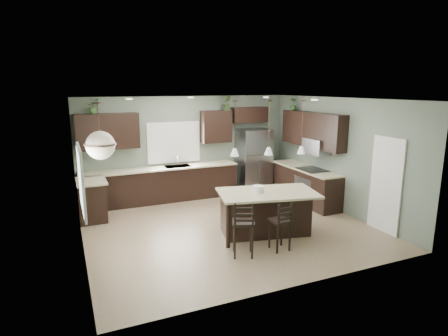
% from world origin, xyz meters
% --- Properties ---
extents(ground, '(6.00, 6.00, 0.00)m').
position_xyz_m(ground, '(0.00, 0.00, 0.00)').
color(ground, '#9E8466').
rests_on(ground, ground).
extents(pantry_door, '(0.04, 0.82, 2.04)m').
position_xyz_m(pantry_door, '(2.98, -1.55, 1.02)').
color(pantry_door, white).
rests_on(pantry_door, ground).
extents(window_back, '(1.35, 0.02, 1.00)m').
position_xyz_m(window_back, '(-0.40, 2.73, 1.55)').
color(window_back, white).
rests_on(window_back, room_shell).
extents(window_left, '(0.02, 1.10, 1.00)m').
position_xyz_m(window_left, '(-2.98, -0.80, 1.55)').
color(window_left, white).
rests_on(window_left, room_shell).
extents(left_return_cabs, '(0.60, 0.90, 0.90)m').
position_xyz_m(left_return_cabs, '(-2.70, 1.70, 0.45)').
color(left_return_cabs, black).
rests_on(left_return_cabs, ground).
extents(left_return_countertop, '(0.66, 0.96, 0.04)m').
position_xyz_m(left_return_countertop, '(-2.68, 1.70, 0.92)').
color(left_return_countertop, beige).
rests_on(left_return_countertop, left_return_cabs).
extents(back_lower_cabs, '(4.20, 0.60, 0.90)m').
position_xyz_m(back_lower_cabs, '(-0.85, 2.45, 0.45)').
color(back_lower_cabs, black).
rests_on(back_lower_cabs, ground).
extents(back_countertop, '(4.20, 0.66, 0.04)m').
position_xyz_m(back_countertop, '(-0.85, 2.43, 0.92)').
color(back_countertop, beige).
rests_on(back_countertop, back_lower_cabs).
extents(sink_inset, '(0.70, 0.45, 0.01)m').
position_xyz_m(sink_inset, '(-0.40, 2.43, 0.94)').
color(sink_inset, gray).
rests_on(sink_inset, back_countertop).
extents(faucet, '(0.02, 0.02, 0.28)m').
position_xyz_m(faucet, '(-0.40, 2.40, 1.08)').
color(faucet, silver).
rests_on(faucet, back_countertop).
extents(back_upper_left, '(1.55, 0.34, 0.90)m').
position_xyz_m(back_upper_left, '(-2.15, 2.58, 1.95)').
color(back_upper_left, black).
rests_on(back_upper_left, room_shell).
extents(back_upper_right, '(0.85, 0.34, 0.90)m').
position_xyz_m(back_upper_right, '(0.80, 2.58, 1.95)').
color(back_upper_right, black).
rests_on(back_upper_right, room_shell).
extents(fridge_header, '(1.05, 0.34, 0.45)m').
position_xyz_m(fridge_header, '(1.85, 2.58, 2.25)').
color(fridge_header, black).
rests_on(fridge_header, room_shell).
extents(right_lower_cabs, '(0.60, 2.35, 0.90)m').
position_xyz_m(right_lower_cabs, '(2.70, 0.87, 0.45)').
color(right_lower_cabs, black).
rests_on(right_lower_cabs, ground).
extents(right_countertop, '(0.66, 2.35, 0.04)m').
position_xyz_m(right_countertop, '(2.68, 0.87, 0.92)').
color(right_countertop, beige).
rests_on(right_countertop, right_lower_cabs).
extents(cooktop, '(0.58, 0.75, 0.02)m').
position_xyz_m(cooktop, '(2.68, 0.60, 0.94)').
color(cooktop, black).
rests_on(cooktop, right_countertop).
extents(wall_oven_front, '(0.01, 0.72, 0.60)m').
position_xyz_m(wall_oven_front, '(2.40, 0.60, 0.45)').
color(wall_oven_front, gray).
rests_on(wall_oven_front, right_lower_cabs).
extents(right_upper_cabs, '(0.34, 2.35, 0.90)m').
position_xyz_m(right_upper_cabs, '(2.83, 0.87, 1.95)').
color(right_upper_cabs, black).
rests_on(right_upper_cabs, room_shell).
extents(microwave, '(0.40, 0.75, 0.40)m').
position_xyz_m(microwave, '(2.78, 0.60, 1.55)').
color(microwave, gray).
rests_on(microwave, right_upper_cabs).
extents(refrigerator, '(0.90, 0.74, 1.85)m').
position_xyz_m(refrigerator, '(1.90, 2.38, 0.93)').
color(refrigerator, gray).
rests_on(refrigerator, ground).
extents(kitchen_island, '(2.20, 1.55, 0.92)m').
position_xyz_m(kitchen_island, '(0.59, -0.72, 0.46)').
color(kitchen_island, black).
rests_on(kitchen_island, ground).
extents(serving_dish, '(0.24, 0.24, 0.14)m').
position_xyz_m(serving_dish, '(0.40, -0.68, 0.99)').
color(serving_dish, silver).
rests_on(serving_dish, kitchen_island).
extents(bar_stool_left, '(0.51, 0.51, 1.06)m').
position_xyz_m(bar_stool_left, '(-0.32, -1.44, 0.53)').
color(bar_stool_left, black).
rests_on(bar_stool_left, ground).
extents(bar_stool_center, '(0.37, 0.37, 0.96)m').
position_xyz_m(bar_stool_center, '(0.44, -1.49, 0.48)').
color(bar_stool_center, black).
rests_on(bar_stool_center, ground).
extents(pendant_left, '(0.17, 0.17, 1.10)m').
position_xyz_m(pendant_left, '(-0.09, -0.57, 2.25)').
color(pendant_left, white).
rests_on(pendant_left, room_shell).
extents(pendant_center, '(0.17, 0.17, 1.10)m').
position_xyz_m(pendant_center, '(0.59, -0.72, 2.25)').
color(pendant_center, white).
rests_on(pendant_center, room_shell).
extents(pendant_right, '(0.17, 0.17, 1.10)m').
position_xyz_m(pendant_right, '(1.28, -0.88, 2.25)').
color(pendant_right, white).
rests_on(pendant_right, room_shell).
extents(chandelier, '(0.54, 0.54, 1.00)m').
position_xyz_m(chandelier, '(-2.60, -0.41, 2.30)').
color(chandelier, beige).
rests_on(chandelier, room_shell).
extents(plant_back_left, '(0.39, 0.36, 0.36)m').
position_xyz_m(plant_back_left, '(-2.44, 2.55, 2.58)').
color(plant_back_left, '#345A27').
rests_on(plant_back_left, back_upper_left).
extents(plant_back_right, '(0.26, 0.23, 0.42)m').
position_xyz_m(plant_back_right, '(1.12, 2.55, 2.61)').
color(plant_back_right, '#324F22').
rests_on(plant_back_right, back_upper_right).
extents(plant_right_wall, '(0.19, 0.19, 0.34)m').
position_xyz_m(plant_right_wall, '(2.80, 1.76, 2.57)').
color(plant_right_wall, '#274B21').
rests_on(plant_right_wall, right_upper_cabs).
extents(room_shell, '(6.00, 6.00, 6.00)m').
position_xyz_m(room_shell, '(0.00, 0.00, 1.70)').
color(room_shell, slate).
rests_on(room_shell, ground).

